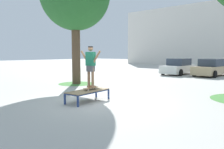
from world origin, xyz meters
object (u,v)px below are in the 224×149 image
at_px(skater, 91,64).
at_px(car_white, 178,67).
at_px(car_tan, 211,68).
at_px(skate_box, 88,91).
at_px(skateboard, 91,88).

xyz_separation_m(skater, car_white, (-2.38, 13.71, -0.84)).
xyz_separation_m(skater, car_tan, (0.44, 14.12, -0.84)).
relative_size(skate_box, car_tan, 0.45).
relative_size(skate_box, car_white, 0.46).
xyz_separation_m(car_white, car_tan, (2.82, 0.40, 0.00)).
bearing_deg(car_tan, skate_box, -91.71).
bearing_deg(car_tan, skateboard, -91.79).
height_order(skate_box, skater, skater).
bearing_deg(skateboard, skater, 99.58).
height_order(car_white, car_tan, same).
xyz_separation_m(skate_box, skateboard, (-0.01, 0.18, 0.12)).
relative_size(skateboard, car_tan, 0.19).
bearing_deg(skate_box, car_tan, 88.29).
bearing_deg(car_tan, skater, -91.79).
relative_size(skater, car_tan, 0.39).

